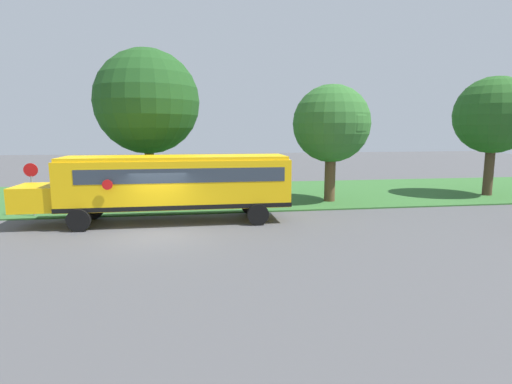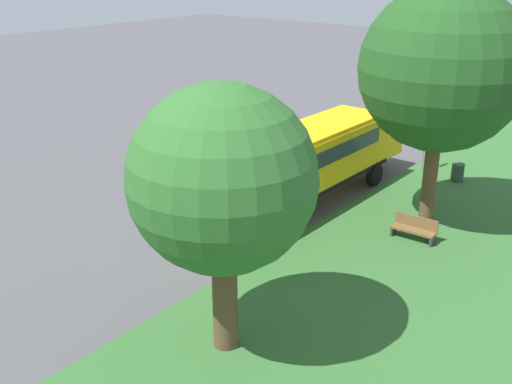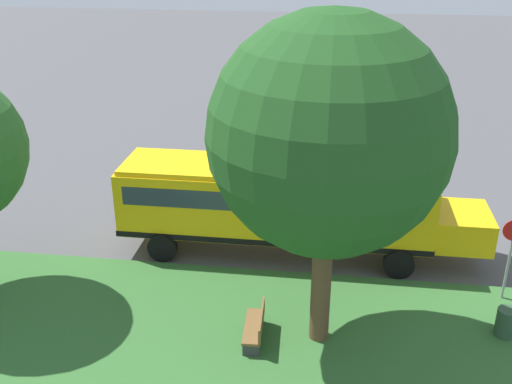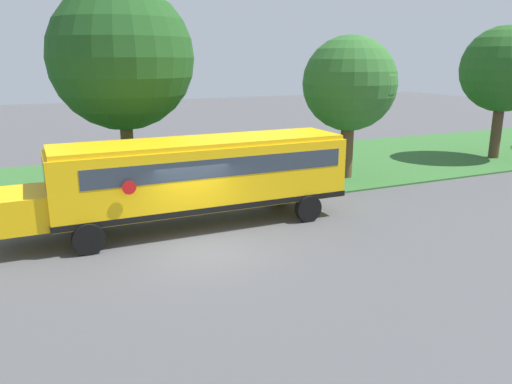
{
  "view_description": "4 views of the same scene",
  "coord_description": "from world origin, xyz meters",
  "px_view_note": "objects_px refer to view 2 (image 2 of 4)",
  "views": [
    {
      "loc": [
        16.65,
        1.61,
        4.36
      ],
      "look_at": [
        -1.45,
        4.4,
        1.52
      ],
      "focal_mm": 28.0,
      "sensor_mm": 36.0,
      "label": 1
    },
    {
      "loc": [
        -15.41,
        19.53,
        9.68
      ],
      "look_at": [
        -2.55,
        3.6,
        1.55
      ],
      "focal_mm": 42.0,
      "sensor_mm": 36.0,
      "label": 2
    },
    {
      "loc": [
        -20.87,
        -1.1,
        10.54
      ],
      "look_at": [
        -1.54,
        1.54,
        1.77
      ],
      "focal_mm": 42.0,
      "sensor_mm": 36.0,
      "label": 3
    },
    {
      "loc": [
        14.24,
        -4.73,
        5.92
      ],
      "look_at": [
        -1.18,
        2.29,
        1.38
      ],
      "focal_mm": 35.0,
      "sensor_mm": 36.0,
      "label": 4
    }
  ],
  "objects_px": {
    "stop_sign": "(425,137)",
    "trash_bin": "(457,173)",
    "school_bus": "(303,161)",
    "oak_tree_roadside_mid": "(215,180)",
    "oak_tree_beside_bus": "(439,69)",
    "park_bench": "(414,229)"
  },
  "relations": [
    {
      "from": "school_bus",
      "to": "trash_bin",
      "type": "height_order",
      "value": "school_bus"
    },
    {
      "from": "oak_tree_roadside_mid",
      "to": "oak_tree_beside_bus",
      "type": "bearing_deg",
      "value": -94.22
    },
    {
      "from": "stop_sign",
      "to": "trash_bin",
      "type": "xyz_separation_m",
      "value": [
        -1.88,
        0.37,
        -1.29
      ]
    },
    {
      "from": "school_bus",
      "to": "oak_tree_roadside_mid",
      "type": "xyz_separation_m",
      "value": [
        -3.85,
        9.32,
        2.79
      ]
    },
    {
      "from": "oak_tree_beside_bus",
      "to": "oak_tree_roadside_mid",
      "type": "bearing_deg",
      "value": 85.78
    },
    {
      "from": "stop_sign",
      "to": "park_bench",
      "type": "xyz_separation_m",
      "value": [
        -2.96,
        7.2,
        -1.26
      ]
    },
    {
      "from": "school_bus",
      "to": "oak_tree_beside_bus",
      "type": "distance_m",
      "value": 6.32
    },
    {
      "from": "school_bus",
      "to": "oak_tree_roadside_mid",
      "type": "distance_m",
      "value": 10.46
    },
    {
      "from": "oak_tree_beside_bus",
      "to": "stop_sign",
      "type": "bearing_deg",
      "value": -65.25
    },
    {
      "from": "school_bus",
      "to": "trash_bin",
      "type": "distance_m",
      "value": 7.86
    },
    {
      "from": "stop_sign",
      "to": "trash_bin",
      "type": "relative_size",
      "value": 3.04
    },
    {
      "from": "school_bus",
      "to": "trash_bin",
      "type": "xyz_separation_m",
      "value": [
        -4.02,
        -6.59,
        -1.47
      ]
    },
    {
      "from": "school_bus",
      "to": "park_bench",
      "type": "distance_m",
      "value": 5.32
    },
    {
      "from": "oak_tree_roadside_mid",
      "to": "park_bench",
      "type": "distance_m",
      "value": 10.11
    },
    {
      "from": "oak_tree_roadside_mid",
      "to": "stop_sign",
      "type": "bearing_deg",
      "value": -84.01
    },
    {
      "from": "oak_tree_beside_bus",
      "to": "school_bus",
      "type": "bearing_deg",
      "value": 18.12
    },
    {
      "from": "school_bus",
      "to": "stop_sign",
      "type": "height_order",
      "value": "school_bus"
    },
    {
      "from": "trash_bin",
      "to": "school_bus",
      "type": "bearing_deg",
      "value": 58.6
    },
    {
      "from": "oak_tree_beside_bus",
      "to": "park_bench",
      "type": "distance_m",
      "value": 5.75
    },
    {
      "from": "oak_tree_beside_bus",
      "to": "trash_bin",
      "type": "distance_m",
      "value": 7.49
    },
    {
      "from": "oak_tree_beside_bus",
      "to": "stop_sign",
      "type": "distance_m",
      "value": 7.31
    },
    {
      "from": "park_bench",
      "to": "trash_bin",
      "type": "bearing_deg",
      "value": -80.98
    }
  ]
}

